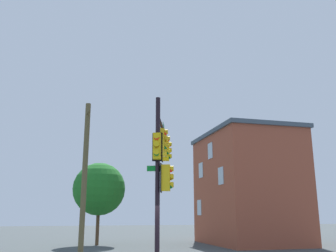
{
  "coord_description": "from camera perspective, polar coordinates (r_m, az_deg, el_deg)",
  "views": [
    {
      "loc": [
        -15.13,
        3.42,
        2.15
      ],
      "look_at": [
        -0.34,
        -0.37,
        5.86
      ],
      "focal_mm": 39.02,
      "sensor_mm": 36.0,
      "label": 1
    }
  ],
  "objects": [
    {
      "name": "utility_pole",
      "position": [
        21.11,
        -12.9,
        -7.32
      ],
      "size": [
        1.8,
        0.3,
        8.46
      ],
      "color": "brown",
      "rests_on": "ground_plane"
    },
    {
      "name": "tree_mid",
      "position": [
        27.78,
        -10.7,
        -9.65
      ],
      "size": [
        3.84,
        3.84,
        5.89
      ],
      "color": "#513924",
      "rests_on": "ground_plane"
    },
    {
      "name": "brick_building",
      "position": [
        28.79,
        12.37,
        -9.27
      ],
      "size": [
        8.55,
        6.24,
        8.35
      ],
      "color": "#9A4832",
      "rests_on": "ground_plane"
    },
    {
      "name": "signal_pole_assembly",
      "position": [
        17.19,
        -0.92,
        -4.72
      ],
      "size": [
        5.91,
        2.27,
        7.21
      ],
      "color": "black",
      "rests_on": "ground_plane"
    }
  ]
}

